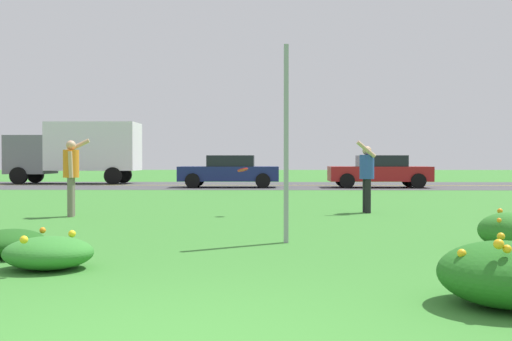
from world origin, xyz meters
The scene contains 14 objects.
ground_plane centered at (0.00, 12.80, 0.00)m, with size 120.00×120.00×0.00m, color #387A2D.
highway_strip centered at (0.00, 25.60, 0.00)m, with size 120.00×9.24×0.01m, color #424244.
highway_center_stripe centered at (0.00, 25.60, 0.01)m, with size 120.00×0.16×0.00m, color yellow.
daylily_clump_front_right centered at (-1.80, 2.92, 0.19)m, with size 1.01×0.88×0.43m.
daylily_clump_near_camera centered at (2.71, 1.30, 0.28)m, with size 1.16×1.15×0.62m.
daylily_clump_front_left centered at (4.06, 4.69, 0.25)m, with size 0.86×0.74×0.54m.
daylily_clump_mid_center centered at (-2.62, 3.79, 0.18)m, with size 0.90×0.94×0.36m.
sign_post_near_path centered at (0.95, 5.20, 1.48)m, with size 0.07×0.10×2.96m.
person_thrower_orange_shirt centered at (-3.65, 9.25, 1.00)m, with size 0.56×0.55×1.72m.
person_catcher_blue_shirt centered at (2.97, 10.35, 0.94)m, with size 0.48×0.54×1.69m.
frisbee_red centered at (0.09, 9.60, 1.02)m, with size 0.25×0.24×0.13m.
car_red_center_left centered at (5.64, 23.53, 0.74)m, with size 4.50×2.00×1.45m.
car_navy_center_right centered at (-1.15, 23.53, 0.74)m, with size 4.50×2.00×1.45m.
box_truck_gray centered at (-9.48, 27.68, 1.80)m, with size 6.70×2.46×3.20m.
Camera 1 is at (0.71, -3.83, 1.24)m, focal length 42.37 mm.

